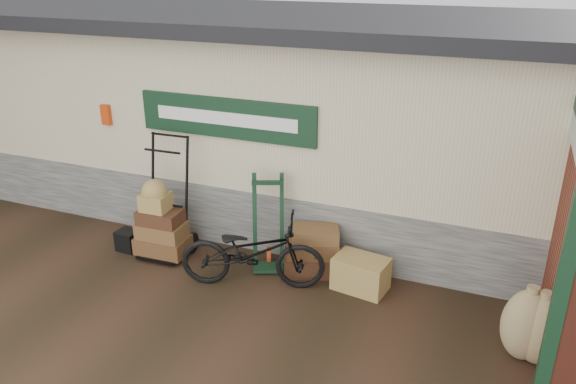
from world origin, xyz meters
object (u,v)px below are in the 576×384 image
object	(u,v)px
suitcase_stack	(313,249)
wicker_hamper	(361,274)
porter_trolley	(166,196)
green_barrow	(268,222)
black_trunk	(128,240)
bicycle	(252,248)

from	to	relation	value
suitcase_stack	wicker_hamper	xyz separation A→B (m)	(0.71, -0.17, -0.12)
porter_trolley	wicker_hamper	world-z (taller)	porter_trolley
porter_trolley	green_barrow	xyz separation A→B (m)	(1.49, 0.15, -0.21)
porter_trolley	black_trunk	xyz separation A→B (m)	(-0.59, -0.21, -0.72)
porter_trolley	black_trunk	bearing A→B (deg)	-162.87
green_barrow	bicycle	world-z (taller)	green_barrow
black_trunk	wicker_hamper	bearing A→B (deg)	4.22
porter_trolley	green_barrow	bearing A→B (deg)	3.23
suitcase_stack	bicycle	distance (m)	0.88
wicker_hamper	bicycle	xyz separation A→B (m)	(-1.32, -0.44, 0.32)
green_barrow	black_trunk	size ratio (longest dim) A/B	4.36
green_barrow	suitcase_stack	size ratio (longest dim) A/B	1.74
porter_trolley	bicycle	distance (m)	1.59
suitcase_stack	black_trunk	xyz separation A→B (m)	(-2.70, -0.42, -0.19)
porter_trolley	suitcase_stack	bearing A→B (deg)	3.45
green_barrow	black_trunk	distance (m)	2.17
green_barrow	wicker_hamper	world-z (taller)	green_barrow
porter_trolley	black_trunk	distance (m)	0.95
wicker_hamper	suitcase_stack	bearing A→B (deg)	166.56
black_trunk	bicycle	size ratio (longest dim) A/B	0.16
suitcase_stack	porter_trolley	bearing A→B (deg)	-174.19
green_barrow	suitcase_stack	bearing A→B (deg)	-15.79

